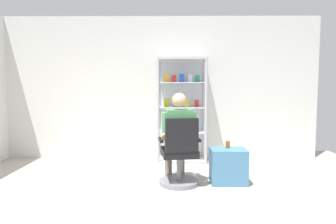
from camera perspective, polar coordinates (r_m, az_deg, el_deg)
back_wall at (r=5.70m, az=-1.47°, el=4.62°), size 6.00×0.10×2.70m
display_cabinet_main at (r=5.48m, az=2.63°, el=0.63°), size 0.90×0.45×1.90m
office_chair at (r=4.13m, az=2.28°, el=-8.82°), size 0.60×0.56×0.96m
seated_shopkeeper at (r=4.23m, az=1.92°, el=-4.11°), size 0.53×0.60×1.29m
storage_crate at (r=4.35m, az=11.54°, el=-10.21°), size 0.50×0.36×0.49m
tea_glass at (r=4.35m, az=11.45°, el=-6.19°), size 0.06×0.06×0.10m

